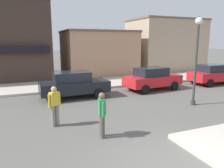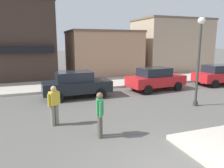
{
  "view_description": "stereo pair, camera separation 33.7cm",
  "coord_description": "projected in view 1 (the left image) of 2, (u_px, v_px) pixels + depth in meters",
  "views": [
    {
      "loc": [
        -3.6,
        -4.08,
        3.3
      ],
      "look_at": [
        -0.1,
        4.5,
        1.5
      ],
      "focal_mm": 35.0,
      "sensor_mm": 36.0,
      "label": 1
    },
    {
      "loc": [
        -3.28,
        -4.2,
        3.3
      ],
      "look_at": [
        -0.1,
        4.5,
        1.5
      ],
      "focal_mm": 35.0,
      "sensor_mm": 36.0,
      "label": 2
    }
  ],
  "objects": [
    {
      "name": "kerb_far",
      "position": [
        75.0,
        85.0,
        16.7
      ],
      "size": [
        80.0,
        4.0,
        0.15
      ],
      "primitive_type": "cube",
      "color": "beige",
      "rests_on": "ground"
    },
    {
      "name": "lamp_post",
      "position": [
        197.0,
        49.0,
        11.05
      ],
      "size": [
        0.36,
        0.36,
        4.54
      ],
      "color": "#333833",
      "rests_on": "ground"
    },
    {
      "name": "parked_car_nearest",
      "position": [
        74.0,
        84.0,
        12.94
      ],
      "size": [
        4.03,
        1.93,
        1.56
      ],
      "color": "black",
      "rests_on": "ground"
    },
    {
      "name": "parked_car_second",
      "position": [
        152.0,
        78.0,
        15.08
      ],
      "size": [
        4.16,
        2.21,
        1.56
      ],
      "color": "red",
      "rests_on": "ground"
    },
    {
      "name": "parked_car_third",
      "position": [
        214.0,
        74.0,
        17.12
      ],
      "size": [
        4.01,
        1.91,
        1.56
      ],
      "color": "red",
      "rests_on": "ground"
    },
    {
      "name": "pedestrian_crossing_near",
      "position": [
        55.0,
        105.0,
        8.54
      ],
      "size": [
        0.53,
        0.36,
        1.61
      ],
      "color": "gray",
      "rests_on": "ground"
    },
    {
      "name": "pedestrian_crossing_far",
      "position": [
        102.0,
        114.0,
        7.52
      ],
      "size": [
        0.28,
        0.56,
        1.61
      ],
      "color": "#4C473D",
      "rests_on": "ground"
    },
    {
      "name": "building_storefront_left_near",
      "position": [
        98.0,
        53.0,
        21.98
      ],
      "size": [
        6.85,
        5.58,
        4.35
      ],
      "color": "tan",
      "rests_on": "ground"
    },
    {
      "name": "building_storefront_left_mid",
      "position": [
        165.0,
        45.0,
        24.88
      ],
      "size": [
        7.82,
        5.43,
        5.75
      ],
      "color": "tan",
      "rests_on": "ground"
    }
  ]
}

